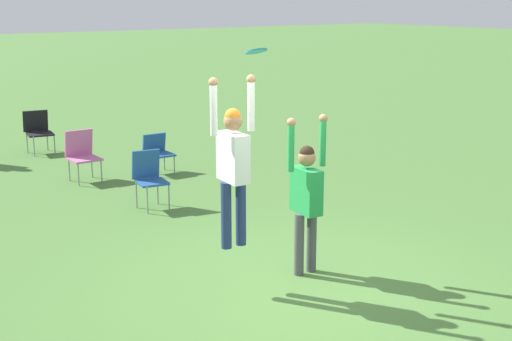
# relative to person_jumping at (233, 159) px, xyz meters

# --- Properties ---
(ground_plane) EXTENTS (120.00, 120.00, 0.00)m
(ground_plane) POSITION_rel_person_jumping_xyz_m (0.61, -0.38, -1.55)
(ground_plane) COLOR #4C7A38
(person_jumping) EXTENTS (0.60, 0.46, 1.95)m
(person_jumping) POSITION_rel_person_jumping_xyz_m (0.00, 0.00, 0.00)
(person_jumping) COLOR navy
(person_jumping) RESTS_ON ground_plane
(person_defending) EXTENTS (0.59, 0.45, 1.96)m
(person_defending) POSITION_rel_person_jumping_xyz_m (0.99, -0.09, -0.52)
(person_defending) COLOR #4C4C51
(person_defending) RESTS_ON ground_plane
(frisbee) EXTENTS (0.25, 0.24, 0.09)m
(frisbee) POSITION_rel_person_jumping_xyz_m (0.38, 0.08, 1.17)
(frisbee) COLOR #2D9EDB
(camping_chair_0) EXTENTS (0.48, 0.51, 0.75)m
(camping_chair_0) POSITION_rel_person_jumping_xyz_m (1.94, 5.54, -1.11)
(camping_chair_0) COLOR gray
(camping_chair_0) RESTS_ON ground_plane
(camping_chair_1) EXTENTS (0.60, 0.65, 0.91)m
(camping_chair_1) POSITION_rel_person_jumping_xyz_m (0.69, 8.66, -1.02)
(camping_chair_1) COLOR gray
(camping_chair_1) RESTS_ON ground_plane
(camping_chair_2) EXTENTS (0.52, 0.57, 0.94)m
(camping_chair_2) POSITION_rel_person_jumping_xyz_m (0.53, 5.81, -1.01)
(camping_chair_2) COLOR gray
(camping_chair_2) RESTS_ON ground_plane
(camping_chair_3) EXTENTS (0.52, 0.56, 0.93)m
(camping_chair_3) POSITION_rel_person_jumping_xyz_m (0.73, 3.53, -1.00)
(camping_chair_3) COLOR gray
(camping_chair_3) RESTS_ON ground_plane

